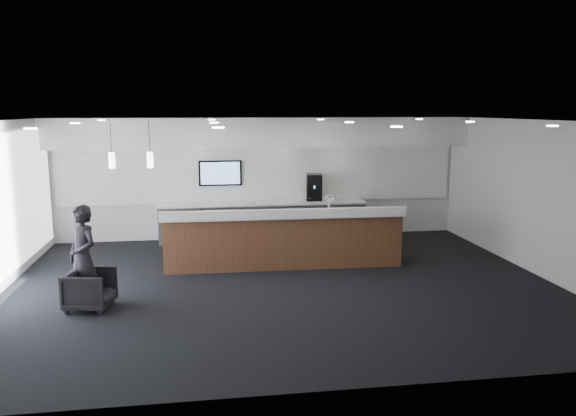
{
  "coord_description": "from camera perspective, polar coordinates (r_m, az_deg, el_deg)",
  "views": [
    {
      "loc": [
        -1.4,
        -9.86,
        3.22
      ],
      "look_at": [
        0.29,
        1.3,
        1.2
      ],
      "focal_mm": 35.0,
      "sensor_mm": 36.0,
      "label": 1
    }
  ],
  "objects": [
    {
      "name": "wall_tv",
      "position": [
        13.86,
        -6.9,
        3.54
      ],
      "size": [
        1.05,
        0.08,
        0.62
      ],
      "color": "black",
      "rests_on": "back_wall"
    },
    {
      "name": "ceiling",
      "position": [
        9.97,
        -0.51,
        8.86
      ],
      "size": [
        10.0,
        8.0,
        0.02
      ],
      "primitive_type": "cube",
      "color": "black",
      "rests_on": "back_wall"
    },
    {
      "name": "soffit_bulkhead",
      "position": [
        13.5,
        -2.65,
        7.69
      ],
      "size": [
        10.0,
        0.9,
        0.7
      ],
      "primitive_type": "cube",
      "color": "white",
      "rests_on": "back_wall"
    },
    {
      "name": "right_wall",
      "position": [
        11.88,
        24.12,
        0.91
      ],
      "size": [
        0.02,
        8.0,
        3.0
      ],
      "primitive_type": "cube",
      "color": "silver",
      "rests_on": "ground"
    },
    {
      "name": "lounge_guest",
      "position": [
        9.73,
        -20.11,
        -4.65
      ],
      "size": [
        0.72,
        0.73,
        1.69
      ],
      "primitive_type": "imported",
      "rotation": [
        0.0,
        0.0,
        -0.82
      ],
      "color": "black",
      "rests_on": "ground"
    },
    {
      "name": "alcove_panel",
      "position": [
        14.0,
        -2.8,
        3.46
      ],
      "size": [
        9.8,
        0.06,
        1.4
      ],
      "primitive_type": "cube",
      "color": "white",
      "rests_on": "back_wall"
    },
    {
      "name": "cup_2",
      "position": [
        13.9,
        3.34,
        0.89
      ],
      "size": [
        0.12,
        0.12,
        0.09
      ],
      "primitive_type": "imported",
      "rotation": [
        0.0,
        0.0,
        1.29
      ],
      "color": "white",
      "rests_on": "back_credenza"
    },
    {
      "name": "info_sign_right",
      "position": [
        13.82,
        1.43,
        1.14
      ],
      "size": [
        0.17,
        0.03,
        0.23
      ],
      "primitive_type": "cube",
      "rotation": [
        0.0,
        0.0,
        -0.03
      ],
      "color": "white",
      "rests_on": "back_credenza"
    },
    {
      "name": "pendant_right",
      "position": [
        10.84,
        -17.63,
        4.52
      ],
      "size": [
        0.12,
        0.12,
        0.3
      ],
      "primitive_type": "cylinder",
      "color": "beige",
      "rests_on": "ceiling"
    },
    {
      "name": "cup_4",
      "position": [
        13.84,
        2.21,
        0.86
      ],
      "size": [
        0.13,
        0.13,
        0.09
      ],
      "primitive_type": "imported",
      "rotation": [
        0.0,
        0.0,
        2.58
      ],
      "color": "white",
      "rests_on": "back_credenza"
    },
    {
      "name": "pendant_left",
      "position": [
        10.75,
        -13.93,
        4.65
      ],
      "size": [
        0.12,
        0.12,
        0.3
      ],
      "primitive_type": "cylinder",
      "color": "beige",
      "rests_on": "ceiling"
    },
    {
      "name": "ceiling_can_lights",
      "position": [
        9.97,
        -0.51,
        8.69
      ],
      "size": [
        7.0,
        5.0,
        0.02
      ],
      "primitive_type": null,
      "color": "white",
      "rests_on": "ceiling"
    },
    {
      "name": "coffee_machine",
      "position": [
        13.97,
        2.68,
        2.12
      ],
      "size": [
        0.44,
        0.53,
        0.66
      ],
      "rotation": [
        0.0,
        0.0,
        -0.15
      ],
      "color": "black",
      "rests_on": "back_credenza"
    },
    {
      "name": "service_counter",
      "position": [
        11.5,
        -0.46,
        -3.17
      ],
      "size": [
        4.91,
        0.93,
        1.49
      ],
      "rotation": [
        0.0,
        0.0,
        -0.02
      ],
      "color": "#492D18",
      "rests_on": "ground"
    },
    {
      "name": "cup_5",
      "position": [
        13.82,
        1.64,
        0.85
      ],
      "size": [
        0.1,
        0.1,
        0.09
      ],
      "primitive_type": "imported",
      "rotation": [
        0.0,
        0.0,
        3.23
      ],
      "color": "white",
      "rests_on": "back_credenza"
    },
    {
      "name": "back_wall",
      "position": [
        14.04,
        -2.81,
        3.07
      ],
      "size": [
        10.0,
        0.02,
        3.0
      ],
      "primitive_type": "cube",
      "color": "silver",
      "rests_on": "ground"
    },
    {
      "name": "armchair",
      "position": [
        9.72,
        -19.48,
        -7.81
      ],
      "size": [
        0.83,
        0.81,
        0.65
      ],
      "primitive_type": "imported",
      "rotation": [
        0.0,
        0.0,
        1.38
      ],
      "color": "black",
      "rests_on": "ground"
    },
    {
      "name": "info_sign_left",
      "position": [
        13.61,
        -3.6,
        0.99
      ],
      "size": [
        0.17,
        0.02,
        0.23
      ],
      "primitive_type": "cube",
      "rotation": [
        0.0,
        0.0,
        -0.0
      ],
      "color": "white",
      "rests_on": "back_credenza"
    },
    {
      "name": "cup_0",
      "position": [
        13.96,
        4.47,
        0.92
      ],
      "size": [
        0.1,
        0.1,
        0.09
      ],
      "primitive_type": "imported",
      "color": "white",
      "rests_on": "back_credenza"
    },
    {
      "name": "ground",
      "position": [
        10.47,
        -0.49,
        -7.79
      ],
      "size": [
        10.0,
        10.0,
        0.0
      ],
      "primitive_type": "plane",
      "color": "black",
      "rests_on": "ground"
    },
    {
      "name": "back_credenza",
      "position": [
        13.85,
        -2.62,
        -1.31
      ],
      "size": [
        5.06,
        0.66,
        0.95
      ],
      "color": "gray",
      "rests_on": "ground"
    },
    {
      "name": "cup_1",
      "position": [
        13.93,
        3.91,
        0.9
      ],
      "size": [
        0.13,
        0.13,
        0.09
      ],
      "primitive_type": "imported",
      "rotation": [
        0.0,
        0.0,
        0.65
      ],
      "color": "white",
      "rests_on": "back_credenza"
    },
    {
      "name": "cup_3",
      "position": [
        13.87,
        2.78,
        0.88
      ],
      "size": [
        0.12,
        0.12,
        0.09
      ],
      "primitive_type": "imported",
      "rotation": [
        0.0,
        0.0,
        1.94
      ],
      "color": "white",
      "rests_on": "back_credenza"
    }
  ]
}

